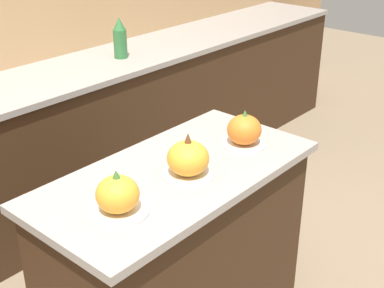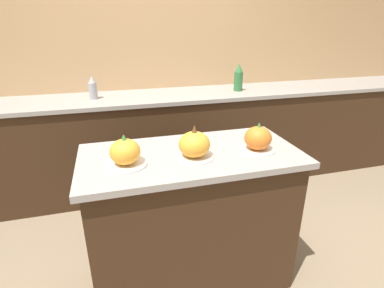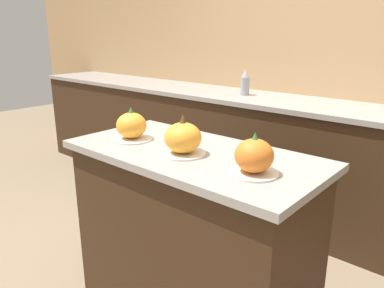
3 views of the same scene
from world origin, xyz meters
name	(u,v)px [view 2 (image 2 of 3)]	position (x,y,z in m)	size (l,w,h in m)	color
ground_plane	(191,274)	(0.00, 0.00, 0.00)	(12.00, 12.00, 0.00)	#847056
wall_back	(148,55)	(0.00, 1.58, 1.25)	(8.00, 0.06, 2.50)	tan
kitchen_island	(191,219)	(0.00, 0.00, 0.44)	(1.21, 0.60, 0.88)	#382314
back_counter	(157,142)	(0.00, 1.25, 0.47)	(6.00, 0.60, 0.93)	#382314
pumpkin_cake_left	(125,153)	(-0.36, -0.06, 0.95)	(0.21, 0.21, 0.17)	silver
pumpkin_cake_center	(195,145)	(0.00, -0.06, 0.95)	(0.21, 0.21, 0.18)	silver
pumpkin_cake_right	(258,139)	(0.37, -0.06, 0.95)	(0.20, 0.20, 0.17)	silver
bottle_tall	(238,78)	(0.81, 1.22, 1.05)	(0.08, 0.08, 0.26)	#2D6B38
bottle_short	(93,88)	(-0.54, 1.25, 1.02)	(0.07, 0.07, 0.20)	#99999E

